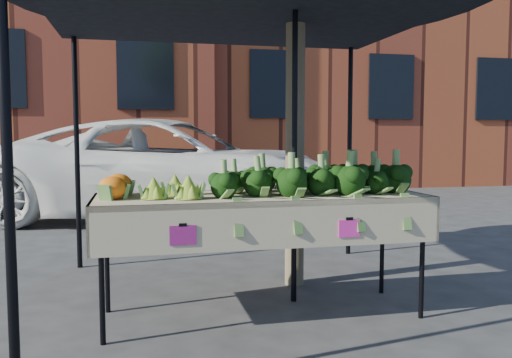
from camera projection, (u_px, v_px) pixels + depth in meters
name	position (u px, v px, depth m)	size (l,w,h in m)	color
ground	(236.00, 314.00, 3.96)	(90.00, 90.00, 0.00)	#2D2D2F
table	(262.00, 255.00, 3.91)	(2.40, 0.81, 0.90)	beige
canopy	(249.00, 131.00, 4.17)	(3.16, 3.16, 2.74)	black
broccoli_heap	(308.00, 175.00, 3.96)	(1.55, 0.58, 0.28)	black
romanesco_cluster	(170.00, 182.00, 3.71)	(0.44, 0.48, 0.21)	#A1B234
cauliflower_pair	(116.00, 184.00, 3.70)	(0.24, 0.44, 0.19)	orange
vehicle	(170.00, 36.00, 8.22)	(2.65, 1.60, 5.75)	white
street_tree	(296.00, 8.00, 4.58)	(2.47, 2.47, 4.87)	#1E4C14
building_right	(377.00, 46.00, 17.30)	(12.00, 8.00, 8.50)	maroon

